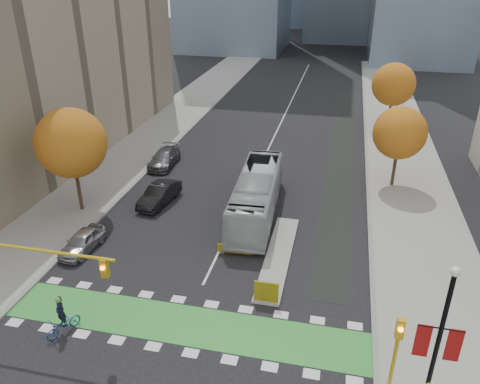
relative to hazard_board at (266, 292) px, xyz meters
The scene contains 21 objects.
ground 5.85m from the hazard_board, 133.60° to the right, with size 300.00×300.00×0.00m, color black.
sidewalk_west 23.59m from the hazard_board, 137.92° to the left, with size 7.00×120.00×0.15m, color gray.
sidewalk_east 18.45m from the hazard_board, 58.98° to the left, with size 7.00×120.00×0.15m, color gray.
curb_west 21.12m from the hazard_board, 131.54° to the left, with size 0.30×120.00×0.16m, color gray.
curb_east 16.92m from the hazard_board, 69.21° to the left, with size 0.30×120.00×0.16m, color gray.
bike_crossing 4.89m from the hazard_board, 145.98° to the right, with size 20.00×3.00×0.01m, color green.
centre_line 36.03m from the hazard_board, 96.38° to the left, with size 0.15×70.00×0.01m, color silver.
bike_lane_paint 26.05m from the hazard_board, 82.27° to the left, with size 2.50×50.00×0.01m, color black.
median_island 4.85m from the hazard_board, 90.00° to the left, with size 1.60×10.00×0.16m, color gray.
hazard_board is the anchor object (origin of this frame).
tree_west 18.44m from the hazard_board, 154.01° to the left, with size 5.20×5.20×8.22m.
tree_east_near 19.93m from the hazard_board, 65.80° to the left, with size 4.40×4.40×7.08m.
tree_east_far 35.13m from the hazard_board, 75.88° to the left, with size 4.80×4.80×7.65m.
traffic_signal_west 13.23m from the hazard_board, 158.45° to the right, with size 8.53×0.56×5.20m.
traffic_signal_east 8.26m from the hazard_board, 35.92° to the right, with size 0.35×0.43×4.10m.
banner_lamppost 10.76m from the hazard_board, 41.79° to the right, with size 1.65×0.36×8.28m.
cyclist 10.96m from the hazard_board, 154.61° to the right, with size 1.47×2.11×2.31m.
bus 10.57m from the hazard_board, 104.04° to the left, with size 2.84×12.12×3.38m, color #AFB4B7.
parked_car_a 13.27m from the hazard_board, 168.35° to the left, with size 1.62×4.02×1.37m, color #99999E.
parked_car_b 14.72m from the hazard_board, 135.50° to the left, with size 1.67×4.79×1.58m, color black.
parked_car_c 22.09m from the hazard_board, 126.05° to the left, with size 2.08×5.12×1.48m, color #515056.
Camera 1 is at (7.24, -16.81, 17.51)m, focal length 35.00 mm.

